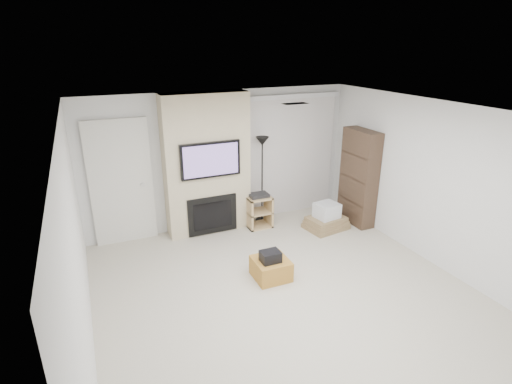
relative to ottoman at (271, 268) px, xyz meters
name	(u,v)px	position (x,y,z in m)	size (l,w,h in m)	color
floor	(292,300)	(0.02, -0.61, -0.15)	(5.00, 5.50, 0.00)	beige
ceiling	(299,115)	(0.02, -0.61, 2.35)	(5.00, 5.50, 0.00)	white
wall_back	(222,160)	(0.02, 2.14, 1.10)	(5.00, 2.50, 0.00)	silver
wall_front	(499,372)	(0.02, -3.36, 1.10)	(5.00, 2.50, 0.00)	silver
wall_left	(77,256)	(-2.48, -0.61, 1.10)	(5.50, 2.50, 0.00)	silver
wall_right	(443,188)	(2.52, -0.61, 1.10)	(5.50, 2.50, 0.00)	silver
hvac_vent	(295,104)	(0.42, 0.19, 2.35)	(0.35, 0.18, 0.01)	silver
ottoman	(271,268)	(0.00, 0.00, 0.00)	(0.50, 0.50, 0.30)	#AF782D
black_bag	(270,256)	(-0.03, -0.04, 0.23)	(0.28, 0.22, 0.16)	black
fireplace_wall	(207,166)	(-0.33, 1.93, 1.09)	(1.50, 0.47, 2.50)	beige
entry_door	(121,183)	(-1.78, 2.10, 0.90)	(1.02, 0.11, 2.14)	silver
vertical_blinds	(291,151)	(1.42, 2.08, 1.12)	(1.98, 0.10, 2.37)	silver
floor_lamp	(262,156)	(0.72, 1.89, 1.16)	(0.25, 0.25, 1.66)	black
av_stand	(259,209)	(0.55, 1.68, 0.20)	(0.45, 0.38, 0.66)	tan
box_stack	(326,219)	(1.67, 1.09, 0.04)	(0.81, 0.66, 0.50)	#90754E
bookshelf	(359,177)	(2.36, 1.12, 0.75)	(0.30, 0.80, 1.80)	#38281C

